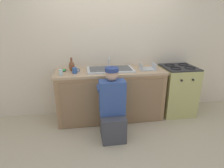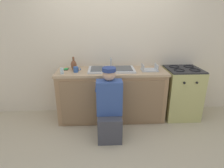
{
  "view_description": "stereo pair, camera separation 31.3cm",
  "coord_description": "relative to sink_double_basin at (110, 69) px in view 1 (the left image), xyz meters",
  "views": [
    {
      "loc": [
        -0.45,
        -2.81,
        1.78
      ],
      "look_at": [
        0.0,
        0.1,
        0.73
      ],
      "focal_mm": 30.0,
      "sensor_mm": 36.0,
      "label": 1
    },
    {
      "loc": [
        -0.14,
        -2.85,
        1.78
      ],
      "look_at": [
        0.0,
        0.1,
        0.73
      ],
      "focal_mm": 30.0,
      "sensor_mm": 36.0,
      "label": 2
    }
  ],
  "objects": [
    {
      "name": "dish_rack_tray",
      "position": [
        0.66,
        -0.05,
        0.01
      ],
      "size": [
        0.28,
        0.22,
        0.11
      ],
      "color": "#B2B7BC",
      "rests_on": "countertop"
    },
    {
      "name": "cell_phone",
      "position": [
        -0.8,
        0.1,
        -0.01
      ],
      "size": [
        0.07,
        0.14,
        0.01
      ],
      "color": "black",
      "rests_on": "countertop"
    },
    {
      "name": "back_wall",
      "position": [
        0.0,
        0.35,
        0.32
      ],
      "size": [
        6.0,
        0.1,
        2.5
      ],
      "primitive_type": "cube",
      "color": "beige",
      "rests_on": "ground_plane"
    },
    {
      "name": "sink_double_basin",
      "position": [
        0.0,
        0.0,
        0.0
      ],
      "size": [
        0.8,
        0.44,
        0.19
      ],
      "color": "silver",
      "rests_on": "countertop"
    },
    {
      "name": "plumber_person",
      "position": [
        -0.06,
        -0.62,
        -0.47
      ],
      "size": [
        0.42,
        0.61,
        1.1
      ],
      "color": "#3F3F47",
      "rests_on": "ground_plane"
    },
    {
      "name": "vase_decorative",
      "position": [
        -0.66,
        0.06,
        0.07
      ],
      "size": [
        0.1,
        0.1,
        0.23
      ],
      "color": "brown",
      "rests_on": "countertop"
    },
    {
      "name": "coffee_mug",
      "position": [
        -0.6,
        -0.09,
        0.03
      ],
      "size": [
        0.13,
        0.08,
        0.1
      ],
      "color": "#335699",
      "rests_on": "countertop"
    },
    {
      "name": "stove_range",
      "position": [
        1.29,
        -0.0,
        -0.46
      ],
      "size": [
        0.6,
        0.62,
        0.94
      ],
      "color": "tan",
      "rests_on": "ground_plane"
    },
    {
      "name": "counter_cabinet",
      "position": [
        0.0,
        -0.01,
        -0.5
      ],
      "size": [
        1.86,
        0.62,
        0.87
      ],
      "color": "#997551",
      "rests_on": "ground_plane"
    },
    {
      "name": "water_glass",
      "position": [
        -0.82,
        -0.18,
        0.03
      ],
      "size": [
        0.06,
        0.06,
        0.1
      ],
      "color": "#ADC6CC",
      "rests_on": "countertop"
    },
    {
      "name": "ground_plane",
      "position": [
        0.0,
        -0.3,
        -0.93
      ],
      "size": [
        12.0,
        12.0,
        0.0
      ],
      "primitive_type": "plane",
      "color": "tan"
    },
    {
      "name": "countertop",
      "position": [
        0.0,
        -0.0,
        -0.04
      ],
      "size": [
        1.9,
        0.62,
        0.04
      ],
      "primitive_type": "cube",
      "color": "tan",
      "rests_on": "counter_cabinet"
    }
  ]
}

